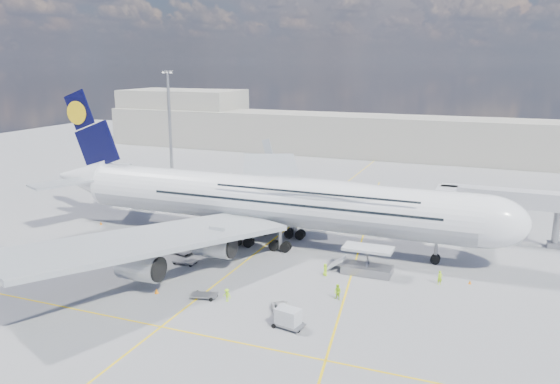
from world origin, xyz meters
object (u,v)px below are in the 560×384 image
at_px(baggage_tug, 155,266).
at_px(crew_nose, 440,278).
at_px(jet_bridge, 479,201).
at_px(cone_wing_left_outer, 299,193).
at_px(dolly_nose_near, 204,295).
at_px(light_mast, 170,124).
at_px(catering_truck_inner, 212,208).
at_px(crew_tug, 227,295).
at_px(dolly_row_c, 181,251).
at_px(cone_wing_right_outer, 157,291).
at_px(cargo_loader, 366,264).
at_px(service_van, 282,310).
at_px(dolly_row_a, 133,240).
at_px(crew_van, 325,270).
at_px(dolly_nose_far, 288,317).
at_px(catering_truck_outer, 236,186).
at_px(crew_wing, 155,236).
at_px(crew_loader, 338,292).
at_px(airliner, 271,200).
at_px(cone_tail, 101,223).
at_px(cone_wing_right_inner, 161,264).
at_px(dolly_row_b, 185,261).
at_px(dolly_back, 117,253).
at_px(cone_wing_left_inner, 228,209).

xyz_separation_m(baggage_tug, crew_nose, (35.86, 9.54, 0.11)).
xyz_separation_m(jet_bridge, cone_wing_left_outer, (-36.34, 20.62, -6.60)).
relative_size(dolly_nose_near, crew_nose, 1.90).
xyz_separation_m(light_mast, crew_nose, (66.33, -42.45, -12.29)).
distance_m(catering_truck_inner, crew_tug, 36.58).
height_order(dolly_row_c, cone_wing_right_outer, cone_wing_right_outer).
height_order(dolly_nose_near, cone_wing_right_outer, cone_wing_right_outer).
bearing_deg(jet_bridge, cargo_loader, -125.75).
distance_m(light_mast, baggage_tug, 61.53).
height_order(service_van, crew_nose, crew_nose).
bearing_deg(dolly_row_a, cone_wing_right_outer, -36.91).
xyz_separation_m(service_van, crew_nose, (15.37, 15.31, 0.33)).
xyz_separation_m(service_van, crew_van, (1.06, 12.84, 0.24)).
relative_size(dolly_nose_far, dolly_nose_near, 1.05).
height_order(catering_truck_outer, crew_wing, catering_truck_outer).
bearing_deg(crew_loader, dolly_nose_far, -86.09).
xyz_separation_m(airliner, jet_bridge, (29.55, 10.94, -0.02)).
bearing_deg(dolly_row_c, crew_wing, 169.17).
height_order(dolly_row_a, cone_tail, dolly_row_a).
height_order(baggage_tug, catering_truck_inner, catering_truck_inner).
height_order(cone_wing_right_inner, cone_wing_right_outer, cone_wing_right_outer).
height_order(dolly_row_b, dolly_back, dolly_back).
relative_size(dolly_nose_far, crew_tug, 2.31).
height_order(jet_bridge, catering_truck_inner, jet_bridge).
xyz_separation_m(crew_van, cone_wing_right_outer, (-17.38, -12.96, -0.54)).
relative_size(catering_truck_outer, crew_loader, 3.93).
relative_size(crew_nose, cone_wing_left_outer, 3.55).
bearing_deg(baggage_tug, light_mast, 128.06).
bearing_deg(dolly_nose_near, jet_bridge, 31.42).
bearing_deg(dolly_row_b, crew_wing, 144.45).
xyz_separation_m(dolly_nose_near, catering_truck_outer, (-19.27, 47.85, 1.58)).
bearing_deg(dolly_back, cargo_loader, -1.69).
bearing_deg(dolly_back, cone_wing_left_outer, 62.98).
bearing_deg(light_mast, catering_truck_outer, -22.92).
relative_size(airliner, cone_tail, 144.98).
relative_size(dolly_nose_near, cone_tail, 6.40).
bearing_deg(crew_wing, cone_wing_left_inner, -11.27).
relative_size(dolly_row_c, catering_truck_outer, 0.47).
bearing_deg(cone_wing_left_inner, crew_loader, -45.61).
distance_m(airliner, crew_loader, 23.31).
relative_size(catering_truck_outer, service_van, 1.78).
bearing_deg(crew_loader, baggage_tug, -155.96).
bearing_deg(crew_wing, dolly_row_a, 151.00).
distance_m(crew_van, cone_tail, 43.54).
xyz_separation_m(dolly_row_c, cone_wing_right_inner, (0.14, -5.28, -0.08)).
distance_m(catering_truck_inner, crew_wing, 15.91).
distance_m(light_mast, dolly_row_a, 51.26).
bearing_deg(catering_truck_outer, service_van, -29.75).
xyz_separation_m(cargo_loader, catering_truck_outer, (-35.44, 33.07, 0.68)).
xyz_separation_m(dolly_row_c, cone_wing_left_outer, (3.59, 41.19, -0.12)).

